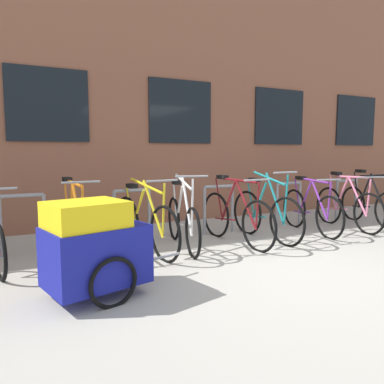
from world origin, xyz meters
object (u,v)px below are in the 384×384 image
(bicycle_purple, at_px, (310,210))
(bike_trailer, at_px, (94,247))
(bicycle_maroon, at_px, (235,217))
(bicycle_pink, at_px, (347,207))
(bicycle_white, at_px, (182,221))
(bicycle_black, at_px, (370,204))
(bicycle_orange, at_px, (74,230))
(bicycle_teal, at_px, (265,214))
(bicycle_yellow, at_px, (144,224))

(bicycle_purple, xyz_separation_m, bike_trailer, (-3.89, -1.26, 0.10))
(bicycle_maroon, bearing_deg, bicycle_pink, 1.37)
(bicycle_maroon, bearing_deg, bicycle_white, 170.70)
(bicycle_pink, bearing_deg, bicycle_black, 6.51)
(bicycle_orange, distance_m, bicycle_purple, 3.89)
(bicycle_purple, xyz_separation_m, bicycle_pink, (0.85, -0.03, 0.01))
(bicycle_orange, relative_size, bicycle_white, 0.96)
(bicycle_white, distance_m, bicycle_pink, 3.25)
(bicycle_white, bearing_deg, bicycle_orange, 176.85)
(bicycle_purple, distance_m, bicycle_maroon, 1.58)
(bicycle_maroon, bearing_deg, bicycle_black, 2.50)
(bicycle_maroon, bearing_deg, bicycle_purple, 3.03)
(bicycle_teal, relative_size, bike_trailer, 1.14)
(bicycle_maroon, relative_size, bicycle_yellow, 1.00)
(bicycle_orange, relative_size, bicycle_teal, 0.99)
(bicycle_teal, xyz_separation_m, bicycle_yellow, (-1.96, 0.12, -0.01))
(bicycle_teal, bearing_deg, bicycle_yellow, 176.59)
(bike_trailer, bearing_deg, bicycle_teal, 22.31)
(bicycle_teal, bearing_deg, bicycle_maroon, -179.62)
(bike_trailer, bearing_deg, bicycle_orange, 89.67)
(bicycle_pink, xyz_separation_m, bike_trailer, (-4.75, -1.24, 0.09))
(bicycle_pink, distance_m, bicycle_teal, 1.86)
(bicycle_black, xyz_separation_m, bike_trailer, (-5.43, -1.31, 0.10))
(bicycle_yellow, bearing_deg, bicycle_teal, -3.41)
(bicycle_pink, bearing_deg, bicycle_white, 178.66)
(bicycle_white, height_order, bike_trailer, bicycle_white)
(bicycle_purple, relative_size, bicycle_black, 1.04)
(bicycle_white, relative_size, bike_trailer, 1.19)
(bicycle_maroon, height_order, bicycle_yellow, bicycle_yellow)
(bicycle_pink, distance_m, bicycle_maroon, 2.43)
(bicycle_pink, xyz_separation_m, bicycle_teal, (-1.86, -0.05, 0.01))
(bicycle_white, relative_size, bicycle_pink, 1.02)
(bicycle_purple, distance_m, bicycle_yellow, 2.97)
(bicycle_purple, distance_m, bicycle_pink, 0.85)
(bicycle_orange, height_order, bicycle_yellow, bicycle_orange)
(bicycle_teal, height_order, bicycle_yellow, bicycle_teal)
(bicycle_orange, xyz_separation_m, bicycle_maroon, (2.31, -0.22, 0.02))
(bicycle_purple, bearing_deg, bicycle_pink, -1.70)
(bicycle_white, relative_size, bicycle_teal, 1.04)
(bicycle_orange, relative_size, bicycle_pink, 0.97)
(bicycle_orange, bearing_deg, bicycle_purple, -1.95)
(bicycle_orange, bearing_deg, bicycle_pink, -1.91)
(bicycle_yellow, distance_m, bike_trailer, 1.59)
(bicycle_purple, bearing_deg, bicycle_orange, 178.05)
(bicycle_teal, xyz_separation_m, bicycle_maroon, (-0.57, -0.00, -0.00))
(bicycle_black, xyz_separation_m, bicycle_yellow, (-4.51, -0.02, 0.01))
(bicycle_white, bearing_deg, bicycle_purple, -1.20)
(bicycle_white, relative_size, bicycle_black, 1.08)
(bicycle_orange, height_order, bicycle_maroon, bicycle_orange)
(bicycle_black, bearing_deg, bicycle_purple, -178.04)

